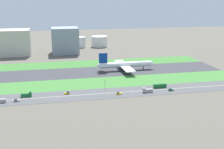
# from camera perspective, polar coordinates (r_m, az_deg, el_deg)

# --- Properties ---
(ground_plane) EXTENTS (800.00, 800.00, 0.00)m
(ground_plane) POSITION_cam_1_polar(r_m,az_deg,el_deg) (319.37, -4.13, 0.44)
(ground_plane) COLOR #5B564C
(runway) EXTENTS (280.00, 46.00, 0.10)m
(runway) POSITION_cam_1_polar(r_m,az_deg,el_deg) (319.36, -4.13, 0.45)
(runway) COLOR #38383D
(runway) RESTS_ON ground_plane
(grass_median_north) EXTENTS (280.00, 36.00, 0.10)m
(grass_median_north) POSITION_cam_1_polar(r_m,az_deg,el_deg) (358.88, -5.08, 2.04)
(grass_median_north) COLOR #3D7A33
(grass_median_north) RESTS_ON ground_plane
(grass_median_south) EXTENTS (280.00, 36.00, 0.10)m
(grass_median_south) POSITION_cam_1_polar(r_m,az_deg,el_deg) (280.27, -2.92, -1.58)
(grass_median_south) COLOR #427F38
(grass_median_south) RESTS_ON ground_plane
(highway) EXTENTS (280.00, 28.00, 0.10)m
(highway) POSITION_cam_1_polar(r_m,az_deg,el_deg) (250.18, -1.71, -3.61)
(highway) COLOR #4C4C4F
(highway) RESTS_ON ground_plane
(highway_centerline) EXTENTS (266.00, 0.50, 0.01)m
(highway_centerline) POSITION_cam_1_polar(r_m,az_deg,el_deg) (250.17, -1.71, -3.59)
(highway_centerline) COLOR silver
(highway_centerline) RESTS_ON highway
(airliner) EXTENTS (65.00, 56.00, 19.70)m
(airliner) POSITION_cam_1_polar(r_m,az_deg,el_deg) (325.08, 2.37, 1.86)
(airliner) COLOR white
(airliner) RESTS_ON runway
(truck_0) EXTENTS (8.40, 2.50, 4.00)m
(truck_0) POSITION_cam_1_polar(r_m,az_deg,el_deg) (243.97, -20.44, -4.66)
(truck_0) COLOR #99999E
(truck_0) RESTS_ON highway
(bus_0) EXTENTS (11.60, 2.50, 3.50)m
(bus_0) POSITION_cam_1_polar(r_m,az_deg,el_deg) (268.02, 9.03, -2.13)
(bus_0) COLOR #19662D
(bus_0) RESTS_ON highway
(truck_1) EXTENTS (8.40, 2.50, 4.00)m
(truck_1) POSITION_cam_1_polar(r_m,az_deg,el_deg) (251.27, -15.82, -3.71)
(truck_1) COLOR #19662D
(truck_1) RESTS_ON highway
(car_0) EXTENTS (4.40, 1.80, 2.00)m
(car_0) POSITION_cam_1_polar(r_m,az_deg,el_deg) (251.27, -8.46, -3.47)
(car_0) COLOR yellow
(car_0) RESTS_ON highway
(car_2) EXTENTS (4.40, 1.80, 2.00)m
(car_2) POSITION_cam_1_polar(r_m,az_deg,el_deg) (261.69, 11.03, -2.84)
(car_2) COLOR #19662D
(car_2) RESTS_ON highway
(car_1) EXTENTS (4.40, 1.80, 2.00)m
(car_1) POSITION_cam_1_polar(r_m,az_deg,el_deg) (242.67, -17.59, -4.70)
(car_1) COLOR #99999E
(car_1) RESTS_ON highway
(truck_2) EXTENTS (8.40, 2.50, 4.00)m
(truck_2) POSITION_cam_1_polar(r_m,az_deg,el_deg) (254.11, 6.69, -3.02)
(truck_2) COLOR #99999E
(truck_2) RESTS_ON highway
(car_3) EXTENTS (4.40, 1.80, 2.00)m
(car_3) POSITION_cam_1_polar(r_m,az_deg,el_deg) (247.67, 1.26, -3.58)
(car_3) COLOR yellow
(car_3) RESTS_ON highway
(traffic_light) EXTENTS (0.36, 0.50, 7.20)m
(traffic_light) POSITION_cam_1_polar(r_m,az_deg,el_deg) (261.82, -1.35, -1.79)
(traffic_light) COLOR #4C4C51
(traffic_light) RESTS_ON highway
(terminal_building) EXTENTS (50.71, 31.22, 34.35)m
(terminal_building) POSITION_cam_1_polar(r_m,az_deg,el_deg) (427.45, -18.55, 5.73)
(terminal_building) COLOR beige
(terminal_building) RESTS_ON ground_plane
(hangar_building) EXTENTS (36.19, 32.81, 35.50)m
(hangar_building) POSITION_cam_1_polar(r_m,az_deg,el_deg) (425.56, -8.86, 6.36)
(hangar_building) COLOR gray
(hangar_building) RESTS_ON ground_plane
(fuel_tank_west) EXTENTS (17.31, 17.31, 16.07)m
(fuel_tank_west) POSITION_cam_1_polar(r_m,az_deg,el_deg) (473.44, -6.11, 6.11)
(fuel_tank_west) COLOR silver
(fuel_tank_west) RESTS_ON ground_plane
(fuel_tank_centre) EXTENTS (24.91, 24.91, 16.25)m
(fuel_tank_centre) POSITION_cam_1_polar(r_m,az_deg,el_deg) (477.67, -2.43, 6.27)
(fuel_tank_centre) COLOR silver
(fuel_tank_centre) RESTS_ON ground_plane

